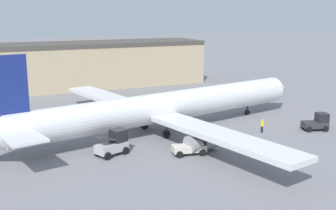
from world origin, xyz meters
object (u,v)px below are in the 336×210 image
airplane (161,108)px  pushback_tug (192,146)px  ground_crew_worker (262,125)px  baggage_tug (317,122)px  belt_loader_truck (114,144)px

airplane → pushback_tug: bearing=-104.4°
pushback_tug → airplane: bearing=97.7°
airplane → ground_crew_worker: size_ratio=26.53×
ground_crew_worker → baggage_tug: size_ratio=0.51×
ground_crew_worker → belt_loader_truck: (-18.10, 0.00, 0.26)m
pushback_tug → ground_crew_worker: bearing=27.4°
ground_crew_worker → pushback_tug: pushback_tug is taller
ground_crew_worker → baggage_tug: baggage_tug is taller
belt_loader_truck → airplane: bearing=14.0°
baggage_tug → airplane: bearing=177.0°
baggage_tug → pushback_tug: size_ratio=0.92×
baggage_tug → belt_loader_truck: size_ratio=0.92×
baggage_tug → pushback_tug: bearing=-156.4°
baggage_tug → belt_loader_truck: belt_loader_truck is taller
ground_crew_worker → airplane: bearing=-41.4°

